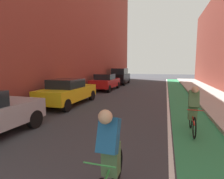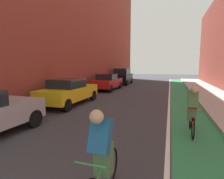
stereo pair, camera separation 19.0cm
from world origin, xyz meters
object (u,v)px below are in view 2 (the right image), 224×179
at_px(parked_sedan_yellow_cab, 69,91).
at_px(cyclist_mid, 192,110).
at_px(cyclist_lead, 102,156).
at_px(parked_suv_black, 123,76).
at_px(parked_sedan_red, 107,82).

distance_m(parked_sedan_yellow_cab, cyclist_mid, 7.03).
bearing_deg(cyclist_mid, cyclist_lead, -114.66).
relative_size(parked_suv_black, cyclist_mid, 2.52).
distance_m(parked_sedan_yellow_cab, parked_sedan_red, 7.00).
distance_m(parked_sedan_red, cyclist_lead, 14.55).
relative_size(parked_sedan_yellow_cab, parked_suv_black, 1.00).
xyz_separation_m(cyclist_lead, cyclist_mid, (1.78, 3.87, -0.00)).
height_order(cyclist_lead, cyclist_mid, same).
height_order(parked_sedan_yellow_cab, cyclist_mid, cyclist_mid).
bearing_deg(cyclist_mid, parked_sedan_red, 122.79).
bearing_deg(parked_sedan_red, cyclist_lead, -71.51).
bearing_deg(parked_suv_black, cyclist_mid, -67.93).
relative_size(parked_sedan_red, cyclist_lead, 2.45).
xyz_separation_m(parked_suv_black, cyclist_lead, (4.61, -19.63, -0.20)).
distance_m(parked_sedan_red, parked_suv_black, 5.84).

